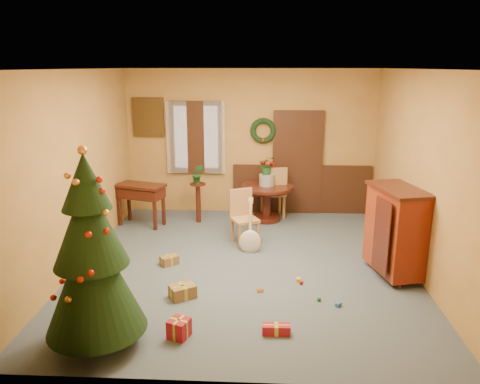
# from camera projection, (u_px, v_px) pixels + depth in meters

# --- Properties ---
(room_envelope) EXTENTS (5.50, 5.50, 5.50)m
(room_envelope) POSITION_uv_depth(u_px,v_px,m) (261.00, 159.00, 9.46)
(room_envelope) COLOR #3C4758
(room_envelope) RESTS_ON ground
(dining_table) EXTENTS (1.03, 1.03, 0.71)m
(dining_table) POSITION_uv_depth(u_px,v_px,m) (267.00, 196.00, 9.09)
(dining_table) COLOR black
(dining_table) RESTS_ON floor
(urn) EXTENTS (0.30, 0.30, 0.22)m
(urn) POSITION_uv_depth(u_px,v_px,m) (267.00, 180.00, 9.01)
(urn) COLOR slate
(urn) RESTS_ON dining_table
(centerpiece_plant) EXTENTS (0.32, 0.28, 0.35)m
(centerpiece_plant) POSITION_uv_depth(u_px,v_px,m) (267.00, 165.00, 8.93)
(centerpiece_plant) COLOR #1E4C23
(centerpiece_plant) RESTS_ON urn
(chair_near) EXTENTS (0.54, 0.54, 0.93)m
(chair_near) POSITION_uv_depth(u_px,v_px,m) (243.00, 215.00, 7.93)
(chair_near) COLOR olive
(chair_near) RESTS_ON floor
(chair_far) EXTENTS (0.53, 0.53, 1.05)m
(chair_far) POSITION_uv_depth(u_px,v_px,m) (274.00, 190.00, 9.24)
(chair_far) COLOR olive
(chair_far) RESTS_ON floor
(guitar) EXTENTS (0.37, 0.55, 0.82)m
(guitar) POSITION_uv_depth(u_px,v_px,m) (250.00, 227.00, 7.54)
(guitar) COLOR beige
(guitar) RESTS_ON floor
(plant_stand) EXTENTS (0.30, 0.30, 0.77)m
(plant_stand) POSITION_uv_depth(u_px,v_px,m) (198.00, 198.00, 9.00)
(plant_stand) COLOR black
(plant_stand) RESTS_ON floor
(stand_plant) EXTENTS (0.21, 0.17, 0.37)m
(stand_plant) POSITION_uv_depth(u_px,v_px,m) (198.00, 174.00, 8.87)
(stand_plant) COLOR #19471E
(stand_plant) RESTS_ON plant_stand
(christmas_tree) EXTENTS (1.06, 1.06, 2.20)m
(christmas_tree) POSITION_uv_depth(u_px,v_px,m) (92.00, 255.00, 4.85)
(christmas_tree) COLOR #382111
(christmas_tree) RESTS_ON floor
(writing_desk) EXTENTS (1.00, 0.70, 0.80)m
(writing_desk) POSITION_uv_depth(u_px,v_px,m) (141.00, 194.00, 8.79)
(writing_desk) COLOR black
(writing_desk) RESTS_ON floor
(sideboard) EXTENTS (0.76, 1.12, 1.31)m
(sideboard) POSITION_uv_depth(u_px,v_px,m) (395.00, 229.00, 6.64)
(sideboard) COLOR #61130B
(sideboard) RESTS_ON floor
(gift_a) EXTENTS (0.39, 0.37, 0.17)m
(gift_a) POSITION_uv_depth(u_px,v_px,m) (183.00, 291.00, 6.13)
(gift_a) COLOR brown
(gift_a) RESTS_ON floor
(gift_b) EXTENTS (0.28, 0.28, 0.22)m
(gift_b) POSITION_uv_depth(u_px,v_px,m) (179.00, 328.00, 5.22)
(gift_b) COLOR maroon
(gift_b) RESTS_ON floor
(gift_c) EXTENTS (0.31, 0.30, 0.14)m
(gift_c) POSITION_uv_depth(u_px,v_px,m) (169.00, 260.00, 7.15)
(gift_c) COLOR brown
(gift_c) RESTS_ON floor
(gift_d) EXTENTS (0.32, 0.14, 0.11)m
(gift_d) POSITION_uv_depth(u_px,v_px,m) (276.00, 329.00, 5.30)
(gift_d) COLOR maroon
(gift_d) RESTS_ON floor
(toy_a) EXTENTS (0.09, 0.09, 0.05)m
(toy_a) POSITION_uv_depth(u_px,v_px,m) (338.00, 305.00, 5.91)
(toy_a) COLOR #2861AE
(toy_a) RESTS_ON floor
(toy_b) EXTENTS (0.06, 0.06, 0.06)m
(toy_b) POSITION_uv_depth(u_px,v_px,m) (319.00, 299.00, 6.05)
(toy_b) COLOR #248441
(toy_b) RESTS_ON floor
(toy_c) EXTENTS (0.07, 0.09, 0.05)m
(toy_c) POSITION_uv_depth(u_px,v_px,m) (298.00, 280.00, 6.60)
(toy_c) COLOR gold
(toy_c) RESTS_ON floor
(toy_d) EXTENTS (0.06, 0.06, 0.06)m
(toy_d) POSITION_uv_depth(u_px,v_px,m) (301.00, 282.00, 6.51)
(toy_d) COLOR #AE1B0B
(toy_d) RESTS_ON floor
(toy_e) EXTENTS (0.09, 0.08, 0.05)m
(toy_e) POSITION_uv_depth(u_px,v_px,m) (260.00, 290.00, 6.28)
(toy_e) COLOR gold
(toy_e) RESTS_ON floor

